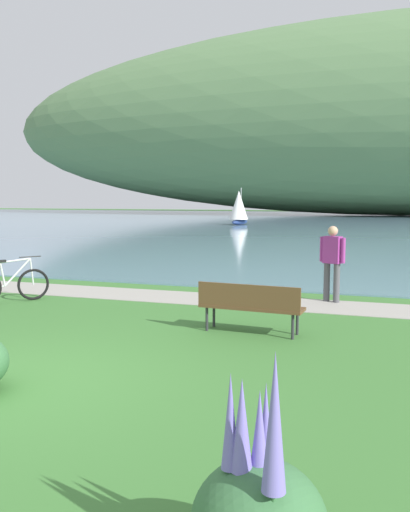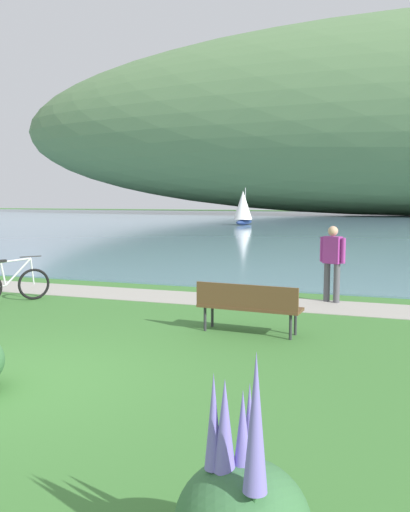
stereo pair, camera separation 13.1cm
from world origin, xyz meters
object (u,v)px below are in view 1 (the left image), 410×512
(bicycle_leaning_near_bench, at_px, (10,285))
(person_at_shoreline, at_px, (332,259))
(park_bench_near_camera, at_px, (250,304))
(sailboat_mid_bay, at_px, (239,207))

(bicycle_leaning_near_bench, distance_m, person_at_shoreline, 7.22)
(park_bench_near_camera, bearing_deg, sailboat_mid_bay, 105.10)
(bicycle_leaning_near_bench, bearing_deg, park_bench_near_camera, -10.23)
(person_at_shoreline, bearing_deg, park_bench_near_camera, -107.68)
(bicycle_leaning_near_bench, distance_m, sailboat_mid_bay, 35.25)
(bicycle_leaning_near_bench, bearing_deg, sailboat_mid_bay, 96.46)
(bicycle_leaning_near_bench, height_order, person_at_shoreline, person_at_shoreline)
(park_bench_near_camera, xyz_separation_m, sailboat_mid_bay, (-9.72, 36.04, 1.03))
(park_bench_near_camera, height_order, sailboat_mid_bay, sailboat_mid_bay)
(bicycle_leaning_near_bench, xyz_separation_m, sailboat_mid_bay, (-3.97, 35.01, 1.15))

